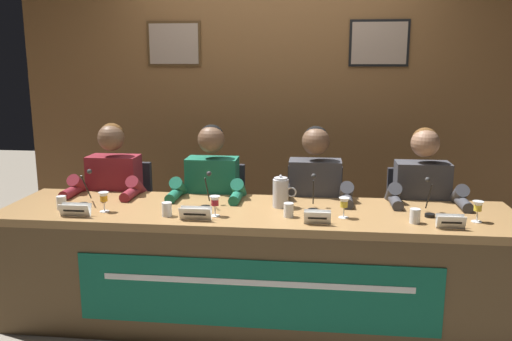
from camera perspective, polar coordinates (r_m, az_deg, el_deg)
name	(u,v)px	position (r m, az deg, el deg)	size (l,w,h in m)	color
ground_plane	(256,319)	(3.60, 0.00, -15.72)	(12.00, 12.00, 0.00)	gray
wall_back_panelled	(275,102)	(4.61, 2.02, 7.34)	(4.40, 0.14, 2.60)	brown
conference_table	(254,252)	(3.29, -0.20, -8.75)	(3.20, 0.75, 0.75)	olive
chair_far_left	(123,224)	(4.19, -14.15, -5.62)	(0.44, 0.44, 0.90)	black
panelist_far_left	(111,196)	(3.93, -15.36, -2.63)	(0.51, 0.48, 1.22)	black
nameplate_far_left	(75,210)	(3.35, -18.92, -4.05)	(0.19, 0.06, 0.08)	white
juice_glass_far_left	(104,198)	(3.38, -16.09, -2.89)	(0.06, 0.06, 0.12)	white
water_cup_far_left	(62,203)	(3.53, -20.22, -3.35)	(0.06, 0.06, 0.08)	silver
microphone_far_left	(85,193)	(3.59, -17.93, -2.35)	(0.06, 0.17, 0.22)	black
chair_center_left	(216,227)	(3.99, -4.29, -6.14)	(0.44, 0.44, 0.90)	black
panelist_center_left	(210,199)	(3.73, -4.93, -3.04)	(0.51, 0.48, 1.22)	black
nameplate_center_left	(195,214)	(3.12, -6.54, -4.63)	(0.19, 0.06, 0.08)	white
juice_glass_center_left	(215,202)	(3.17, -4.45, -3.43)	(0.06, 0.06, 0.12)	white
water_cup_center_left	(167,210)	(3.22, -9.58, -4.22)	(0.06, 0.06, 0.08)	silver
microphone_center_left	(207,196)	(3.37, -5.34, -2.74)	(0.06, 0.17, 0.22)	black
chair_center_right	(314,231)	(3.93, 6.24, -6.50)	(0.44, 0.44, 0.90)	black
panelist_center_right	(314,202)	(3.65, 6.31, -3.36)	(0.51, 0.48, 1.22)	black
nameplate_center_right	(317,217)	(3.04, 6.63, -5.04)	(0.15, 0.06, 0.08)	white
juice_glass_center_right	(344,204)	(3.17, 9.47, -3.57)	(0.06, 0.06, 0.12)	white
water_cup_center_right	(289,211)	(3.16, 3.53, -4.35)	(0.06, 0.06, 0.08)	silver
microphone_center_right	(313,199)	(3.30, 6.18, -3.04)	(0.06, 0.17, 0.22)	black
chair_far_right	(415,235)	(3.99, 16.78, -6.64)	(0.44, 0.44, 0.90)	black
panelist_far_right	(423,205)	(3.73, 17.56, -3.56)	(0.51, 0.48, 1.22)	black
nameplate_far_right	(451,222)	(3.13, 20.26, -5.21)	(0.16, 0.06, 0.08)	white
juice_glass_far_right	(478,208)	(3.31, 22.80, -3.71)	(0.06, 0.06, 0.12)	white
water_cup_far_right	(415,217)	(3.17, 16.76, -4.80)	(0.06, 0.06, 0.08)	silver
microphone_far_right	(429,203)	(3.35, 18.16, -3.36)	(0.06, 0.17, 0.22)	black
water_pitcher_central	(281,192)	(3.36, 2.69, -2.38)	(0.15, 0.10, 0.21)	silver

